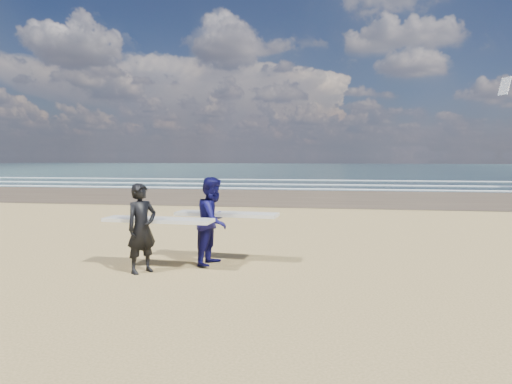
# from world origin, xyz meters

# --- Properties ---
(ocean) EXTENTS (220.00, 100.00, 0.02)m
(ocean) POSITION_xyz_m (20.00, 72.00, 0.01)
(ocean) COLOR #172D34
(ocean) RESTS_ON ground
(surfer_near) EXTENTS (2.23, 1.05, 1.72)m
(surfer_near) POSITION_xyz_m (0.99, 0.80, 0.88)
(surfer_near) COLOR black
(surfer_near) RESTS_ON ground
(surfer_far) EXTENTS (2.24, 1.20, 1.81)m
(surfer_far) POSITION_xyz_m (2.16, 1.65, 0.91)
(surfer_far) COLOR #0E0C45
(surfer_far) RESTS_ON ground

